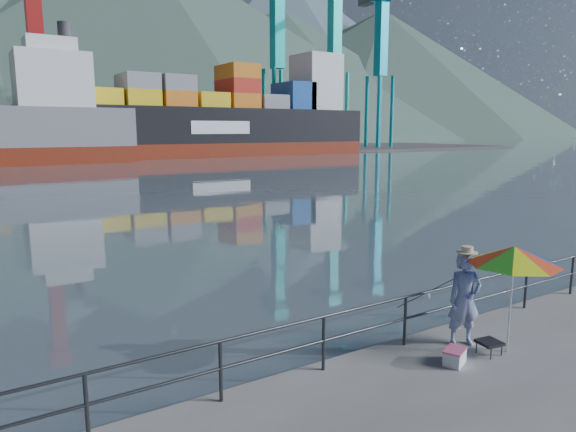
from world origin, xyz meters
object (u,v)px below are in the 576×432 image
(beach_umbrella, at_px, (514,256))
(cooler_bag, at_px, (455,357))
(fisherman, at_px, (464,300))
(container_ship, at_px, (218,119))

(beach_umbrella, height_order, cooler_bag, beach_umbrella)
(fisherman, bearing_deg, cooler_bag, -125.49)
(cooler_bag, height_order, container_ship, container_ship)
(beach_umbrella, height_order, container_ship, container_ship)
(fisherman, height_order, cooler_bag, fisherman)
(fisherman, xyz_separation_m, container_ship, (28.33, 72.89, 4.93))
(beach_umbrella, xyz_separation_m, container_ship, (27.89, 73.59, 3.95))
(fisherman, distance_m, beach_umbrella, 1.29)
(cooler_bag, xyz_separation_m, container_ship, (29.18, 73.40, 5.73))
(beach_umbrella, bearing_deg, container_ship, 69.25)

